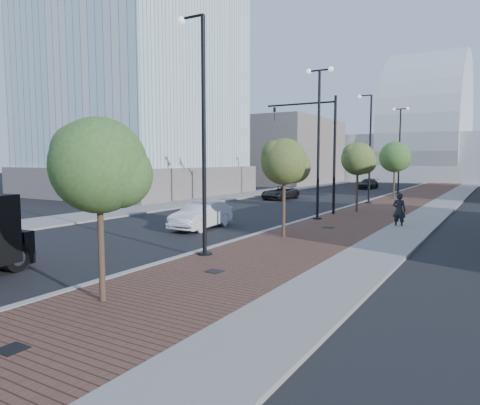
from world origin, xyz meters
The scene contains 23 objects.
sidewalk centered at (3.50, 40.00, 0.06)m, with size 7.00×140.00×0.12m, color #4C2D23.
concrete_strip centered at (6.20, 40.00, 0.07)m, with size 2.40×140.00×0.13m, color slate.
curb centered at (0.00, 40.00, 0.07)m, with size 0.30×140.00×0.14m, color gray.
west_sidewalk centered at (-13.00, 40.00, 0.06)m, with size 4.00×140.00×0.12m, color slate.
white_sedan centered at (-3.74, 15.79, 0.74)m, with size 1.57×4.51×1.49m, color silver.
dark_car_mid centered at (-7.83, 34.20, 0.62)m, with size 2.06×4.47×1.24m, color black.
dark_car_far centered at (-4.66, 53.61, 0.64)m, with size 1.79×4.39×1.27m, color black.
pedestrian centered at (5.54, 21.56, 0.98)m, with size 0.71×0.47×1.96m, color black.
streetlight_1 centered at (0.49, 10.00, 4.34)m, with size 1.44×0.56×9.21m.
streetlight_2 centered at (0.60, 22.00, 4.82)m, with size 1.72×0.56×9.28m.
streetlight_3 centered at (0.49, 34.00, 4.34)m, with size 1.44×0.56×9.21m.
streetlight_4 centered at (0.60, 46.00, 4.82)m, with size 1.72×0.56×9.28m.
traffic_mast centered at (-0.30, 25.00, 4.98)m, with size 5.09×0.20×8.00m.
tree_0 centered at (1.65, 4.02, 3.64)m, with size 2.49×2.45×4.88m.
tree_1 centered at (1.65, 15.02, 3.68)m, with size 2.25×2.18×4.79m.
tree_2 centered at (1.65, 27.02, 3.82)m, with size 2.36×2.31×4.99m.
tree_3 centered at (1.65, 39.02, 3.99)m, with size 2.84×2.84×5.42m.
tower_podium centered at (-24.00, 32.00, 1.50)m, with size 19.00×19.00×3.00m, color #615A57.
convention_center centered at (-2.00, 85.00, 6.00)m, with size 50.00×30.00×50.00m.
commercial_block_nw centered at (-20.00, 60.00, 5.00)m, with size 14.00×20.00×10.00m, color #69625F.
utility_cover_0 centered at (2.40, 1.00, 0.13)m, with size 0.50×0.50×0.02m, color black.
utility_cover_1 centered at (2.40, 8.00, 0.13)m, with size 0.50×0.50×0.02m, color black.
utility_cover_2 centered at (2.40, 19.00, 0.13)m, with size 0.50×0.50×0.02m, color black.
Camera 1 is at (10.48, -3.85, 3.81)m, focal length 33.24 mm.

